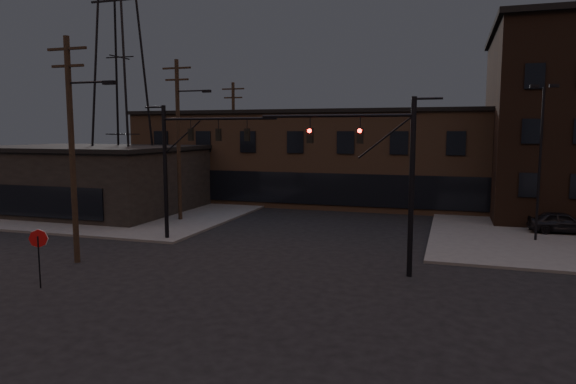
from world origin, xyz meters
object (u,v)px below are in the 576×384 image
object	(u,v)px
traffic_signal_near	(386,167)
traffic_signal_far	(184,157)
stop_sign	(38,245)
parked_car_lot_a	(562,222)
car_crossing	(415,201)
parked_car_lot_b	(524,205)

from	to	relation	value
traffic_signal_near	traffic_signal_far	distance (m)	12.57
traffic_signal_far	stop_sign	bearing A→B (deg)	-97.32
stop_sign	parked_car_lot_a	bearing A→B (deg)	39.33
stop_sign	parked_car_lot_a	size ratio (longest dim) A/B	0.62
traffic_signal_near	parked_car_lot_a	size ratio (longest dim) A/B	2.01
parked_car_lot_a	traffic_signal_far	bearing A→B (deg)	109.06
traffic_signal_near	stop_sign	bearing A→B (deg)	-154.10
parked_car_lot_a	car_crossing	size ratio (longest dim) A/B	0.91
parked_car_lot_a	stop_sign	bearing A→B (deg)	126.32
traffic_signal_far	stop_sign	size ratio (longest dim) A/B	3.23
traffic_signal_near	car_crossing	distance (m)	20.63
stop_sign	parked_car_lot_a	world-z (taller)	stop_sign
traffic_signal_far	parked_car_lot_a	world-z (taller)	traffic_signal_far
parked_car_lot_b	car_crossing	xyz separation A→B (m)	(-8.23, 0.13, -0.04)
traffic_signal_far	parked_car_lot_a	xyz separation A→B (m)	(21.59, 8.75, -4.19)
car_crossing	traffic_signal_far	bearing A→B (deg)	-101.55
parked_car_lot_a	parked_car_lot_b	size ratio (longest dim) A/B	0.95
traffic_signal_far	car_crossing	size ratio (longest dim) A/B	1.84
stop_sign	parked_car_lot_b	size ratio (longest dim) A/B	0.59
parked_car_lot_a	car_crossing	world-z (taller)	parked_car_lot_a
traffic_signal_far	stop_sign	world-z (taller)	traffic_signal_far
traffic_signal_far	car_crossing	distance (m)	21.05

